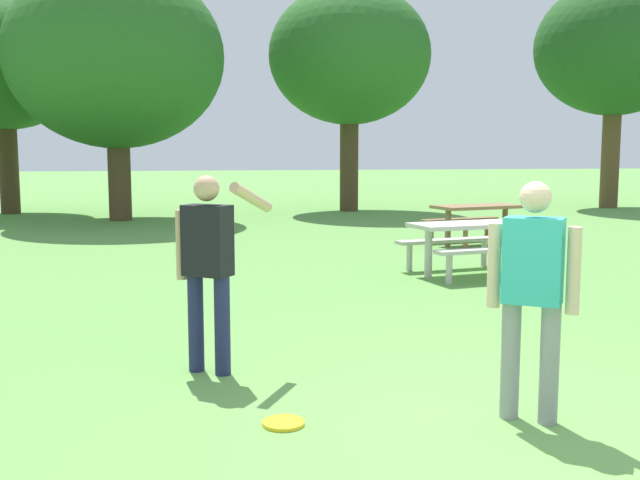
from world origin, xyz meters
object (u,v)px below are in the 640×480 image
Objects in this scene: person_thrower at (532,285)px; tree_broad_center at (4,63)px; person_catcher at (209,258)px; frisbee at (283,423)px; tree_slender_mid at (350,56)px; picnic_table_far at (477,216)px; picnic_table_near at (468,237)px; tree_back_left at (615,48)px; tree_far_right at (116,57)px.

tree_broad_center is (-7.37, 17.96, 3.29)m from person_thrower.
person_catcher reaches higher than frisbee.
frisbee is 0.04× the size of tree_slender_mid.
picnic_table_near is at bearing -113.66° from picnic_table_far.
person_thrower reaches higher than frisbee.
picnic_table_far is at bearing -84.47° from tree_slender_mid.
tree_far_right is at bearing -173.50° from tree_back_left.
person_thrower is 5.74× the size of frisbee.
picnic_table_near and picnic_table_far have the same top height.
picnic_table_near is (3.88, 4.27, -0.40)m from person_catcher.
tree_far_right is (-4.08, 15.34, 3.22)m from person_thrower.
person_thrower is at bearing -75.12° from tree_far_right.
tree_slender_mid reaches higher than person_catcher.
frisbee is 0.14× the size of picnic_table_far.
tree_broad_center is (-5.26, 16.46, 3.27)m from person_catcher.
person_catcher is at bearing -132.27° from picnic_table_near.
tree_broad_center is (-10.57, 8.92, 3.67)m from picnic_table_far.
tree_broad_center is 0.87× the size of tree_back_left.
tree_broad_center reaches higher than person_thrower.
tree_back_left is at bearing 51.47° from picnic_table_near.
tree_far_right reaches higher than person_catcher.
frisbee is at bearing -70.78° from person_catcher.
tree_back_left is at bearing 57.78° from person_thrower.
tree_back_left reaches higher than frisbee.
person_thrower is 17.77m from tree_slender_mid.
frisbee is (-1.67, 0.20, -0.93)m from person_thrower.
picnic_table_far is at bearing 54.81° from person_catcher.
tree_broad_center is 4.21m from tree_far_right.
tree_back_left is at bearing -2.94° from tree_broad_center.
tree_far_right is (-7.27, 6.31, 3.60)m from picnic_table_far.
tree_slender_mid is at bearing 73.98° from person_catcher.
person_catcher reaches higher than picnic_table_near.
frisbee is at bearing -126.38° from tree_back_left.
tree_back_left is (7.54, 7.99, 4.36)m from picnic_table_far.
frisbee is (0.45, -1.30, -0.95)m from person_catcher.
picnic_table_near is 0.28× the size of tree_back_left.
person_thrower reaches higher than picnic_table_near.
person_thrower is 0.25× the size of tree_slender_mid.
tree_slender_mid is (4.07, 17.04, 4.53)m from frisbee.
frisbee is 0.15× the size of picnic_table_near.
picnic_table_far is 0.30× the size of tree_slender_mid.
person_thrower is 0.82× the size of picnic_table_far.
tree_back_left is (12.40, 16.83, 4.91)m from frisbee.
tree_far_right is (-5.84, 9.57, 3.60)m from picnic_table_near.
person_thrower is at bearing -35.23° from person_catcher.
tree_broad_center is (-5.71, 17.76, 4.22)m from frisbee.
person_catcher is 0.27× the size of tree_broad_center.
picnic_table_near is 3.56m from picnic_table_far.
tree_back_left is at bearing 53.62° from frisbee.
tree_broad_center is at bearing 126.86° from picnic_table_near.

